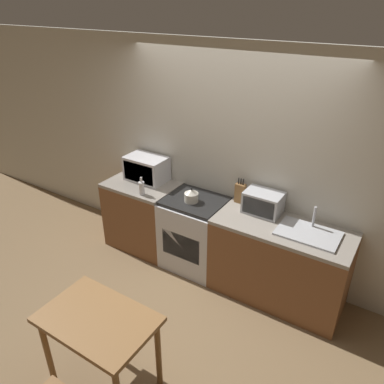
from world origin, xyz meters
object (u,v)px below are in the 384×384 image
object	(u,v)px
dining_table	(99,328)
microwave	(146,169)
bottle	(142,188)
toaster_oven	(263,203)
stove_range	(195,233)
kettle	(191,195)

from	to	relation	value
dining_table	microwave	bearing A→B (deg)	118.05
bottle	toaster_oven	distance (m)	1.40
dining_table	toaster_oven	bearing A→B (deg)	74.67
stove_range	dining_table	world-z (taller)	stove_range
stove_range	microwave	xyz separation A→B (m)	(-0.79, 0.12, 0.61)
kettle	dining_table	xyz separation A→B (m)	(0.24, -1.74, -0.33)
stove_range	bottle	distance (m)	0.83
microwave	dining_table	bearing A→B (deg)	-61.95
kettle	toaster_oven	world-z (taller)	toaster_oven
kettle	bottle	xyz separation A→B (m)	(-0.58, -0.17, 0.01)
toaster_oven	bottle	bearing A→B (deg)	-164.65
bottle	stove_range	bearing A→B (deg)	20.37
bottle	toaster_oven	size ratio (longest dim) A/B	0.56
toaster_oven	dining_table	bearing A→B (deg)	-105.33
stove_range	bottle	size ratio (longest dim) A/B	4.07
stove_range	microwave	world-z (taller)	microwave
bottle	dining_table	xyz separation A→B (m)	(0.82, -1.57, -0.34)
bottle	toaster_oven	world-z (taller)	toaster_oven
stove_range	kettle	bearing A→B (deg)	-105.78
stove_range	microwave	distance (m)	1.00
toaster_oven	kettle	bearing A→B (deg)	-165.27
toaster_oven	stove_range	bearing A→B (deg)	-168.75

